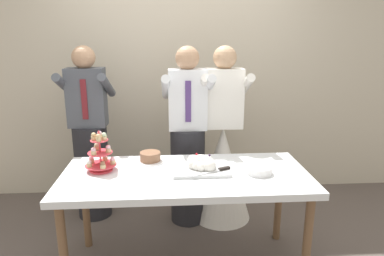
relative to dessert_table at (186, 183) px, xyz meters
name	(u,v)px	position (x,y,z in m)	size (l,w,h in m)	color
rear_wall	(178,63)	(0.00, 1.45, 0.75)	(5.20, 0.10, 2.90)	beige
dessert_table	(186,183)	(0.00, 0.00, 0.00)	(1.80, 0.80, 0.78)	silver
cupcake_stand	(100,155)	(-0.62, 0.10, 0.19)	(0.23, 0.23, 0.31)	#D83F4C
main_cake_tray	(201,165)	(0.12, 0.04, 0.12)	(0.42, 0.33, 0.13)	silver
plate_stack	(258,170)	(0.53, -0.03, 0.10)	(0.20, 0.20, 0.05)	white
round_cake	(150,157)	(-0.27, 0.26, 0.11)	(0.24, 0.24, 0.08)	white
person_groom	(188,147)	(0.06, 0.70, 0.05)	(0.46, 0.49, 1.66)	#232328
person_bride	(222,161)	(0.39, 0.74, -0.12)	(0.56, 0.56, 1.66)	white
person_guest	(90,143)	(-0.87, 0.86, 0.05)	(0.46, 0.49, 1.66)	#232328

